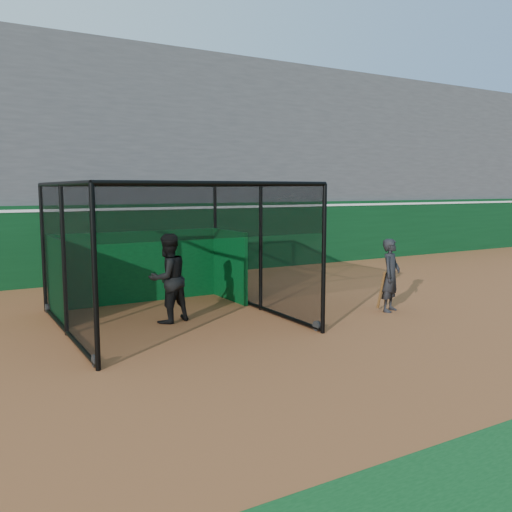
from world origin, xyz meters
TOP-DOWN VIEW (x-y plane):
  - ground at (0.00, 0.00)m, footprint 120.00×120.00m
  - outfield_wall at (0.00, 8.50)m, footprint 50.00×0.50m
  - grandstand at (0.00, 12.27)m, footprint 50.00×7.85m
  - batting_cage at (-0.99, 2.26)m, footprint 4.76×5.18m
  - batter at (-1.10, 2.22)m, footprint 1.16×1.01m
  - on_deck_player at (4.03, 0.51)m, footprint 0.78×0.68m

SIDE VIEW (x-z plane):
  - ground at x=0.00m, z-range 0.00..0.00m
  - on_deck_player at x=4.03m, z-range 0.00..1.79m
  - batter at x=-1.10m, z-range 0.00..2.01m
  - outfield_wall at x=0.00m, z-range 0.04..2.54m
  - batting_cage at x=-0.99m, z-range 0.00..3.10m
  - grandstand at x=0.00m, z-range 0.00..8.95m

